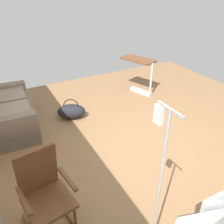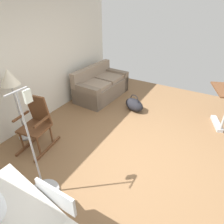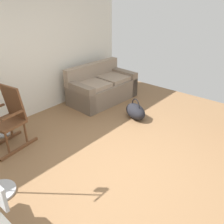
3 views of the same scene
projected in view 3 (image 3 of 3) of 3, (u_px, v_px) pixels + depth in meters
name	position (u px, v px, depth m)	size (l,w,h in m)	color
ground_plane	(116.00, 169.00, 3.72)	(6.96, 6.96, 0.00)	olive
back_wall	(10.00, 54.00, 4.58)	(5.76, 0.10, 2.70)	silver
couch	(102.00, 88.00, 5.89)	(1.65, 0.94, 0.85)	#7D6C5C
rocking_chair	(10.00, 118.00, 4.09)	(0.82, 0.58, 1.05)	brown
duffel_bag	(135.00, 111.00, 5.12)	(0.52, 0.64, 0.43)	black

